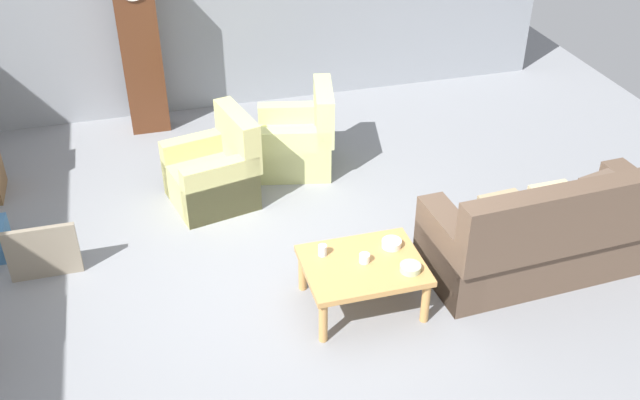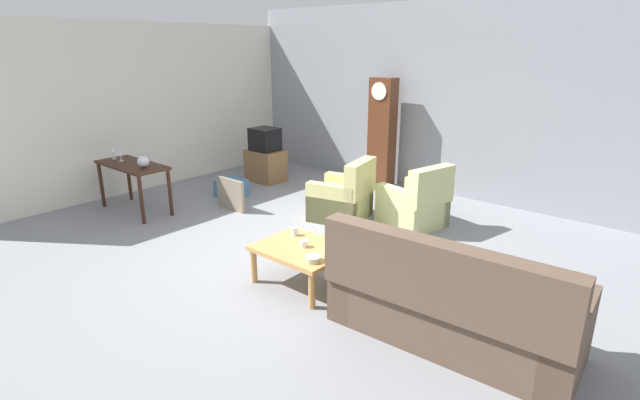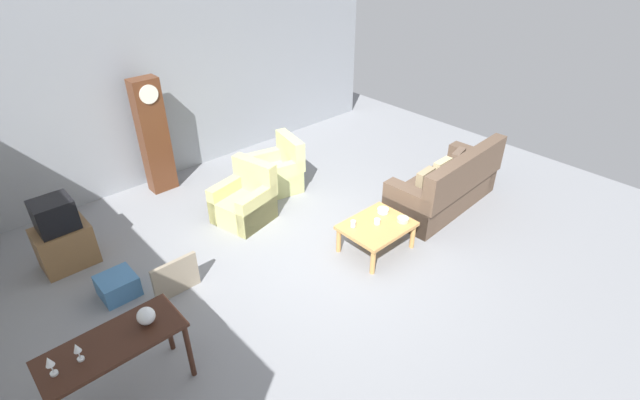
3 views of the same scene
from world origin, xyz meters
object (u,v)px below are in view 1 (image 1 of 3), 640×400
(couch_floral, at_px, (549,236))
(armchair_olive_near, at_px, (215,174))
(framed_picture_leaning, at_px, (43,253))
(grandfather_clock, at_px, (141,50))
(cup_blue_rimmed, at_px, (323,250))
(bowl_white_stacked, at_px, (392,243))
(coffee_table_wood, at_px, (363,269))
(bowl_shallow_green, at_px, (410,268))
(armchair_olive_far, at_px, (299,141))
(cup_white_porcelain, at_px, (365,258))

(couch_floral, height_order, armchair_olive_near, couch_floral)
(framed_picture_leaning, bearing_deg, grandfather_clock, 67.26)
(grandfather_clock, height_order, cup_blue_rimmed, grandfather_clock)
(cup_blue_rimmed, xyz_separation_m, bowl_white_stacked, (0.58, -0.04, -0.02))
(couch_floral, distance_m, framed_picture_leaning, 4.36)
(armchair_olive_near, height_order, coffee_table_wood, armchair_olive_near)
(coffee_table_wood, bearing_deg, bowl_shallow_green, -30.44)
(grandfather_clock, height_order, framed_picture_leaning, grandfather_clock)
(armchair_olive_far, bearing_deg, cup_blue_rimmed, -98.82)
(cup_blue_rimmed, bearing_deg, bowl_shallow_green, -31.84)
(bowl_shallow_green, bearing_deg, coffee_table_wood, 149.56)
(couch_floral, relative_size, grandfather_clock, 1.09)
(couch_floral, relative_size, armchair_olive_near, 2.28)
(cup_white_porcelain, bearing_deg, framed_picture_leaning, 157.13)
(cup_white_porcelain, height_order, cup_blue_rimmed, cup_blue_rimmed)
(cup_white_porcelain, distance_m, bowl_shallow_green, 0.37)
(armchair_olive_near, height_order, armchair_olive_far, same)
(armchair_olive_near, distance_m, cup_white_porcelain, 2.12)
(grandfather_clock, xyz_separation_m, framed_picture_leaning, (-1.09, -2.60, -0.73))
(couch_floral, relative_size, bowl_shallow_green, 12.73)
(grandfather_clock, xyz_separation_m, cup_blue_rimmed, (1.15, -3.50, -0.51))
(cup_blue_rimmed, bearing_deg, couch_floral, -4.79)
(armchair_olive_far, relative_size, framed_picture_leaning, 1.56)
(couch_floral, height_order, armchair_olive_far, couch_floral)
(couch_floral, relative_size, armchair_olive_far, 2.29)
(coffee_table_wood, bearing_deg, grandfather_clock, 111.33)
(armchair_olive_near, relative_size, cup_white_porcelain, 10.89)
(couch_floral, height_order, bowl_shallow_green, couch_floral)
(armchair_olive_near, xyz_separation_m, armchair_olive_far, (0.97, 0.43, 0.00))
(framed_picture_leaning, height_order, cup_blue_rimmed, cup_blue_rimmed)
(framed_picture_leaning, relative_size, cup_blue_rimmed, 6.33)
(armchair_olive_far, relative_size, grandfather_clock, 0.48)
(armchair_olive_near, relative_size, bowl_white_stacked, 5.72)
(armchair_olive_far, distance_m, cup_white_porcelain, 2.33)
(couch_floral, bearing_deg, armchair_olive_far, 125.54)
(couch_floral, distance_m, grandfather_clock, 4.87)
(armchair_olive_far, relative_size, coffee_table_wood, 0.97)
(framed_picture_leaning, bearing_deg, cup_white_porcelain, -22.87)
(cup_white_porcelain, height_order, bowl_shallow_green, cup_white_porcelain)
(framed_picture_leaning, xyz_separation_m, bowl_white_stacked, (2.83, -0.94, 0.21))
(coffee_table_wood, distance_m, bowl_white_stacked, 0.34)
(bowl_white_stacked, bearing_deg, cup_blue_rimmed, 176.07)
(cup_white_porcelain, xyz_separation_m, bowl_shallow_green, (0.31, -0.20, -0.01))
(armchair_olive_near, height_order, grandfather_clock, grandfather_clock)
(grandfather_clock, relative_size, bowl_white_stacked, 11.95)
(armchair_olive_near, relative_size, coffee_table_wood, 0.98)
(cup_blue_rimmed, distance_m, bowl_shallow_green, 0.72)
(coffee_table_wood, distance_m, cup_white_porcelain, 0.10)
(coffee_table_wood, bearing_deg, cup_white_porcelain, 41.96)
(armchair_olive_far, relative_size, cup_blue_rimmed, 9.87)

